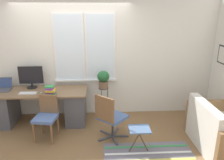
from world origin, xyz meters
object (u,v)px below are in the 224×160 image
(potted_plant, at_px, (103,79))
(desk_chair_wooden, at_px, (46,116))
(mouse, at_px, (41,93))
(folding_stool, at_px, (139,131))
(keyboard, at_px, (28,93))
(office_chair_swivel, at_px, (110,116))
(couch_loveseat, at_px, (219,133))
(laptop, at_px, (4,87))
(monitor, at_px, (31,77))
(book_stack, at_px, (50,90))
(plant_stand, at_px, (104,93))

(potted_plant, bearing_deg, desk_chair_wooden, -146.62)
(mouse, bearing_deg, folding_stool, -27.91)
(keyboard, bearing_deg, office_chair_swivel, -19.16)
(mouse, xyz_separation_m, desk_chair_wooden, (0.18, -0.44, -0.30))
(keyboard, height_order, desk_chair_wooden, desk_chair_wooden)
(mouse, distance_m, desk_chair_wooden, 0.56)
(couch_loveseat, bearing_deg, laptop, 73.43)
(laptop, height_order, mouse, laptop)
(keyboard, bearing_deg, couch_loveseat, -15.35)
(monitor, relative_size, desk_chair_wooden, 0.63)
(monitor, height_order, mouse, monitor)
(mouse, height_order, desk_chair_wooden, desk_chair_wooden)
(potted_plant, bearing_deg, mouse, -167.68)
(keyboard, distance_m, book_stack, 0.48)
(book_stack, relative_size, folding_stool, 0.50)
(couch_loveseat, bearing_deg, plant_stand, 58.39)
(office_chair_swivel, distance_m, couch_loveseat, 1.94)
(plant_stand, bearing_deg, office_chair_swivel, -82.74)
(mouse, bearing_deg, monitor, 127.47)
(laptop, relative_size, potted_plant, 0.80)
(desk_chair_wooden, xyz_separation_m, office_chair_swivel, (1.20, -0.11, 0.01))
(mouse, relative_size, couch_loveseat, 0.05)
(book_stack, height_order, folding_stool, book_stack)
(office_chair_swivel, bearing_deg, folding_stool, 179.98)
(laptop, relative_size, mouse, 4.84)
(mouse, xyz_separation_m, book_stack, (0.20, -0.05, 0.07))
(monitor, height_order, folding_stool, monitor)
(plant_stand, relative_size, folding_stool, 1.64)
(plant_stand, bearing_deg, folding_stool, -65.12)
(mouse, xyz_separation_m, folding_stool, (1.85, -0.98, -0.35))
(laptop, distance_m, book_stack, 1.09)
(couch_loveseat, bearing_deg, folding_stool, 91.13)
(couch_loveseat, bearing_deg, book_stack, 73.57)
(mouse, height_order, couch_loveseat, couch_loveseat)
(plant_stand, xyz_separation_m, potted_plant, (0.00, 0.00, 0.33))
(plant_stand, bearing_deg, desk_chair_wooden, -146.62)
(keyboard, height_order, folding_stool, keyboard)
(folding_stool, bearing_deg, potted_plant, 114.88)
(plant_stand, distance_m, potted_plant, 0.33)
(book_stack, bearing_deg, folding_stool, -29.43)
(laptop, height_order, book_stack, laptop)
(keyboard, height_order, plant_stand, keyboard)
(laptop, xyz_separation_m, mouse, (0.84, -0.27, -0.04))
(couch_loveseat, height_order, folding_stool, couch_loveseat)
(monitor, xyz_separation_m, book_stack, (0.49, -0.42, -0.17))
(mouse, height_order, potted_plant, potted_plant)
(book_stack, bearing_deg, desk_chair_wooden, -92.68)
(monitor, bearing_deg, laptop, -169.12)
(monitor, relative_size, potted_plant, 1.38)
(laptop, distance_m, folding_stool, 3.00)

